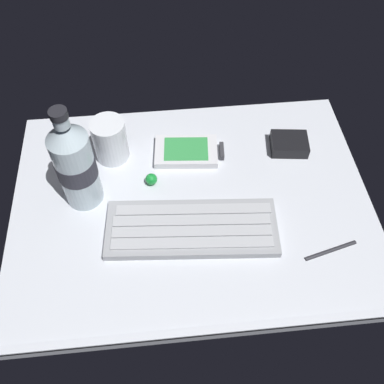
{
  "coord_description": "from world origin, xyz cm",
  "views": [
    {
      "loc": [
        -4.43,
        -44.59,
        63.99
      ],
      "look_at": [
        0.0,
        0.0,
        3.0
      ],
      "focal_mm": 40.83,
      "sensor_mm": 36.0,
      "label": 1
    }
  ],
  "objects_px": {
    "water_bottle": "(75,164)",
    "charger_block": "(289,144)",
    "handheld_device": "(190,151)",
    "keyboard": "(192,228)",
    "stylus_pen": "(331,250)",
    "juice_cup": "(110,141)",
    "trackball_mouse": "(151,179)"
  },
  "relations": [
    {
      "from": "trackball_mouse",
      "to": "stylus_pen",
      "type": "distance_m",
      "value": 0.34
    },
    {
      "from": "keyboard",
      "to": "trackball_mouse",
      "type": "xyz_separation_m",
      "value": [
        -0.06,
        0.11,
        0.0
      ]
    },
    {
      "from": "handheld_device",
      "to": "juice_cup",
      "type": "distance_m",
      "value": 0.15
    },
    {
      "from": "stylus_pen",
      "to": "juice_cup",
      "type": "bearing_deg",
      "value": 131.26
    },
    {
      "from": "charger_block",
      "to": "stylus_pen",
      "type": "height_order",
      "value": "charger_block"
    },
    {
      "from": "juice_cup",
      "to": "handheld_device",
      "type": "bearing_deg",
      "value": -4.16
    },
    {
      "from": "handheld_device",
      "to": "juice_cup",
      "type": "bearing_deg",
      "value": 175.84
    },
    {
      "from": "juice_cup",
      "to": "trackball_mouse",
      "type": "distance_m",
      "value": 0.11
    },
    {
      "from": "handheld_device",
      "to": "trackball_mouse",
      "type": "bearing_deg",
      "value": -139.74
    },
    {
      "from": "handheld_device",
      "to": "stylus_pen",
      "type": "bearing_deg",
      "value": -48.03
    },
    {
      "from": "stylus_pen",
      "to": "trackball_mouse",
      "type": "bearing_deg",
      "value": 135.05
    },
    {
      "from": "handheld_device",
      "to": "water_bottle",
      "type": "relative_size",
      "value": 0.64
    },
    {
      "from": "handheld_device",
      "to": "charger_block",
      "type": "bearing_deg",
      "value": -1.49
    },
    {
      "from": "juice_cup",
      "to": "water_bottle",
      "type": "xyz_separation_m",
      "value": [
        -0.05,
        -0.09,
        0.05
      ]
    },
    {
      "from": "handheld_device",
      "to": "keyboard",
      "type": "bearing_deg",
      "value": -94.26
    },
    {
      "from": "trackball_mouse",
      "to": "stylus_pen",
      "type": "xyz_separation_m",
      "value": [
        0.29,
        -0.17,
        -0.01
      ]
    },
    {
      "from": "water_bottle",
      "to": "stylus_pen",
      "type": "height_order",
      "value": "water_bottle"
    },
    {
      "from": "trackball_mouse",
      "to": "juice_cup",
      "type": "bearing_deg",
      "value": 133.25
    },
    {
      "from": "trackball_mouse",
      "to": "handheld_device",
      "type": "bearing_deg",
      "value": 40.26
    },
    {
      "from": "keyboard",
      "to": "charger_block",
      "type": "height_order",
      "value": "charger_block"
    },
    {
      "from": "keyboard",
      "to": "juice_cup",
      "type": "bearing_deg",
      "value": 126.05
    },
    {
      "from": "water_bottle",
      "to": "trackball_mouse",
      "type": "distance_m",
      "value": 0.14
    },
    {
      "from": "keyboard",
      "to": "charger_block",
      "type": "xyz_separation_m",
      "value": [
        0.21,
        0.17,
        0.0
      ]
    },
    {
      "from": "juice_cup",
      "to": "trackball_mouse",
      "type": "relative_size",
      "value": 3.86
    },
    {
      "from": "water_bottle",
      "to": "charger_block",
      "type": "bearing_deg",
      "value": 11.29
    },
    {
      "from": "keyboard",
      "to": "handheld_device",
      "type": "xyz_separation_m",
      "value": [
        0.01,
        0.17,
        -0.0
      ]
    },
    {
      "from": "handheld_device",
      "to": "trackball_mouse",
      "type": "relative_size",
      "value": 6.02
    },
    {
      "from": "handheld_device",
      "to": "trackball_mouse",
      "type": "height_order",
      "value": "trackball_mouse"
    },
    {
      "from": "water_bottle",
      "to": "stylus_pen",
      "type": "bearing_deg",
      "value": -20.49
    },
    {
      "from": "handheld_device",
      "to": "stylus_pen",
      "type": "distance_m",
      "value": 0.32
    },
    {
      "from": "keyboard",
      "to": "water_bottle",
      "type": "height_order",
      "value": "water_bottle"
    },
    {
      "from": "juice_cup",
      "to": "keyboard",
      "type": "bearing_deg",
      "value": -53.95
    }
  ]
}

